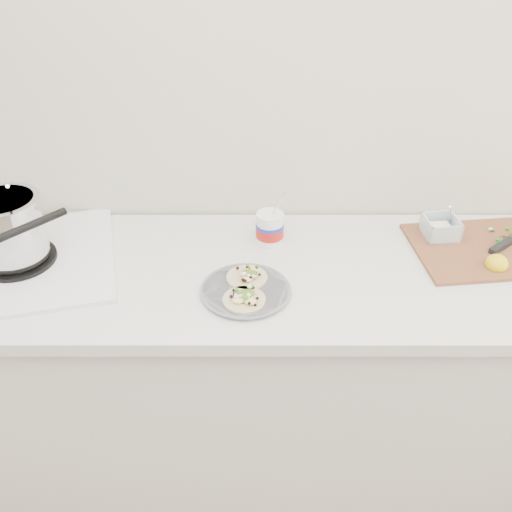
{
  "coord_description": "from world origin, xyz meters",
  "views": [
    {
      "loc": [
        0.07,
        0.01,
        1.92
      ],
      "look_at": [
        0.07,
        1.4,
        0.96
      ],
      "focal_mm": 40.0,
      "sensor_mm": 36.0,
      "label": 1
    }
  ],
  "objects_px": {
    "stove": "(12,240)",
    "cutboard": "(486,243)",
    "tub": "(271,225)",
    "taco_plate": "(246,288)"
  },
  "relations": [
    {
      "from": "stove",
      "to": "cutboard",
      "type": "xyz_separation_m",
      "value": [
        1.47,
        0.09,
        -0.07
      ]
    },
    {
      "from": "tub",
      "to": "cutboard",
      "type": "relative_size",
      "value": 0.4
    },
    {
      "from": "stove",
      "to": "cutboard",
      "type": "height_order",
      "value": "stove"
    },
    {
      "from": "stove",
      "to": "tub",
      "type": "relative_size",
      "value": 3.33
    },
    {
      "from": "tub",
      "to": "taco_plate",
      "type": "bearing_deg",
      "value": -106.22
    },
    {
      "from": "tub",
      "to": "cutboard",
      "type": "xyz_separation_m",
      "value": [
        0.69,
        -0.03,
        -0.05
      ]
    },
    {
      "from": "stove",
      "to": "taco_plate",
      "type": "relative_size",
      "value": 2.61
    },
    {
      "from": "tub",
      "to": "stove",
      "type": "bearing_deg",
      "value": -170.9
    },
    {
      "from": "stove",
      "to": "tub",
      "type": "height_order",
      "value": "stove"
    },
    {
      "from": "cutboard",
      "to": "taco_plate",
      "type": "bearing_deg",
      "value": -169.59
    }
  ]
}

